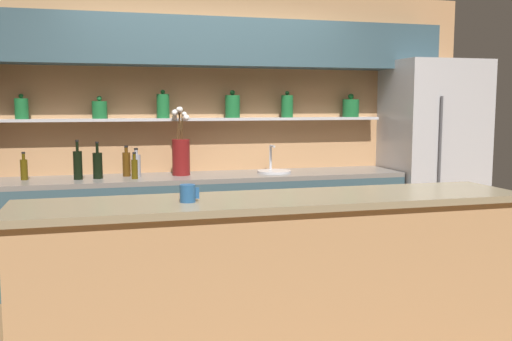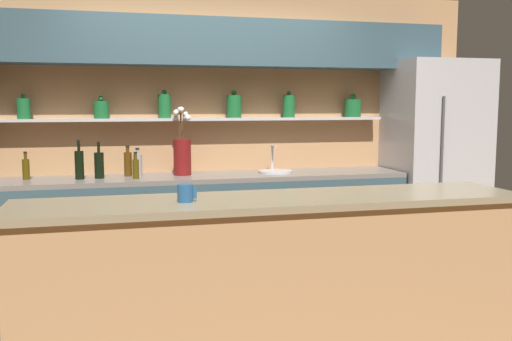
% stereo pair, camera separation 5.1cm
% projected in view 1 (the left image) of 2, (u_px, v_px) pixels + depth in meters
% --- Properties ---
extents(ground_plane, '(12.00, 12.00, 0.00)m').
position_uv_depth(ground_plane, '(249.00, 326.00, 4.00)').
color(ground_plane, brown).
extents(back_wall_unit, '(5.20, 0.44, 2.60)m').
position_uv_depth(back_wall_unit, '(207.00, 104.00, 5.28)').
color(back_wall_unit, tan).
rests_on(back_wall_unit, ground_plane).
extents(back_counter_unit, '(3.66, 0.62, 0.92)m').
position_uv_depth(back_counter_unit, '(203.00, 226.00, 5.10)').
color(back_counter_unit, '#334C56').
rests_on(back_counter_unit, ground_plane).
extents(island_counter, '(2.92, 0.61, 1.02)m').
position_uv_depth(island_counter, '(278.00, 284.00, 3.29)').
color(island_counter, tan).
rests_on(island_counter, ground_plane).
extents(refrigerator, '(0.86, 0.73, 1.96)m').
position_uv_depth(refrigerator, '(432.00, 162.00, 5.60)').
color(refrigerator, '#B7B7BC').
rests_on(refrigerator, ground_plane).
extents(flower_vase, '(0.16, 0.16, 0.60)m').
position_uv_depth(flower_vase, '(181.00, 153.00, 5.02)').
color(flower_vase, maroon).
rests_on(flower_vase, back_counter_unit).
extents(sink_fixture, '(0.31, 0.31, 0.25)m').
position_uv_depth(sink_fixture, '(274.00, 170.00, 5.23)').
color(sink_fixture, '#B7B7BC').
rests_on(sink_fixture, back_counter_unit).
extents(bottle_wine_0, '(0.07, 0.07, 0.33)m').
position_uv_depth(bottle_wine_0, '(78.00, 165.00, 4.74)').
color(bottle_wine_0, black).
rests_on(bottle_wine_0, back_counter_unit).
extents(bottle_wine_1, '(0.08, 0.08, 0.31)m').
position_uv_depth(bottle_wine_1, '(98.00, 165.00, 4.80)').
color(bottle_wine_1, black).
rests_on(bottle_wine_1, back_counter_unit).
extents(bottle_oil_2, '(0.06, 0.06, 0.23)m').
position_uv_depth(bottle_oil_2, '(24.00, 169.00, 4.72)').
color(bottle_oil_2, '#47380A').
rests_on(bottle_oil_2, back_counter_unit).
extents(bottle_oil_3, '(0.05, 0.05, 0.23)m').
position_uv_depth(bottle_oil_3, '(135.00, 168.00, 4.78)').
color(bottle_oil_3, '#47380A').
rests_on(bottle_oil_3, back_counter_unit).
extents(bottle_spirit_4, '(0.07, 0.07, 0.25)m').
position_uv_depth(bottle_spirit_4, '(136.00, 165.00, 4.93)').
color(bottle_spirit_4, gray).
rests_on(bottle_spirit_4, back_counter_unit).
extents(bottle_spirit_5, '(0.07, 0.07, 0.27)m').
position_uv_depth(bottle_spirit_5, '(127.00, 164.00, 4.95)').
color(bottle_spirit_5, '#4C2D0C').
rests_on(bottle_spirit_5, back_counter_unit).
extents(coffee_mug, '(0.11, 0.09, 0.10)m').
position_uv_depth(coffee_mug, '(188.00, 193.00, 3.07)').
color(coffee_mug, '#235184').
rests_on(coffee_mug, island_counter).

